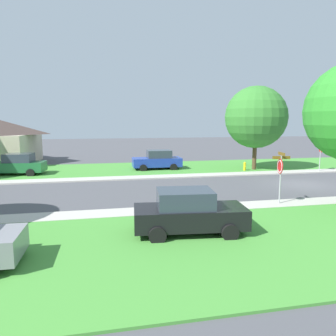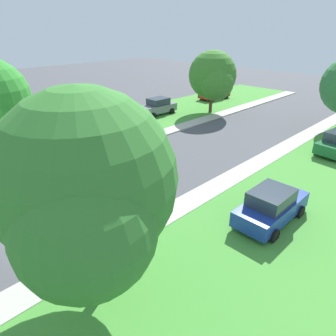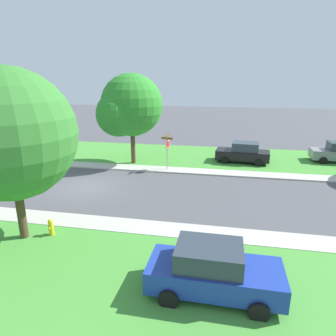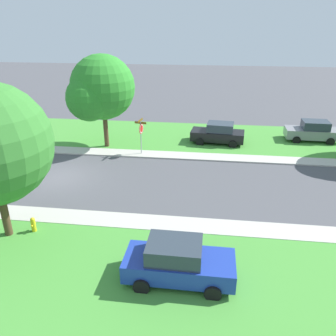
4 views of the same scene
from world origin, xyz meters
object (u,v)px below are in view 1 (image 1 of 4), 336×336
stop_sign_near_corner (321,150)px  car_black_driveway_right (189,212)px  car_blue_behind_trees (157,160)px  car_green_across_road (17,165)px  fire_hydrant (245,166)px  tree_sidewalk_near (256,119)px  stop_sign_far_corner (280,169)px

stop_sign_near_corner → car_black_driveway_right: size_ratio=0.62×
car_black_driveway_right → car_blue_behind_trees: same height
car_green_across_road → car_black_driveway_right: same height
car_black_driveway_right → fire_hydrant: size_ratio=5.37×
car_green_across_road → tree_sidewalk_near: 20.38m
stop_sign_far_corner → car_green_across_road: 20.13m
fire_hydrant → tree_sidewalk_near: bearing=-61.3°
fire_hydrant → car_black_driveway_right: bearing=147.7°
car_green_across_road → stop_sign_far_corner: bearing=-129.2°
fire_hydrant → stop_sign_near_corner: bearing=-104.3°
stop_sign_far_corner → stop_sign_near_corner: bearing=-45.1°
stop_sign_near_corner → fire_hydrant: stop_sign_near_corner is taller
car_blue_behind_trees → car_green_across_road: bearing=92.9°
stop_sign_far_corner → tree_sidewalk_near: tree_sidewalk_near is taller
stop_sign_far_corner → car_black_driveway_right: stop_sign_far_corner is taller
car_black_driveway_right → tree_sidewalk_near: bearing=-34.5°
stop_sign_far_corner → car_green_across_road: (12.70, 15.59, -1.01)m
car_green_across_road → car_black_driveway_right: (-15.95, -9.81, 0.00)m
stop_sign_far_corner → car_black_driveway_right: (-3.25, 5.78, -1.01)m
car_blue_behind_trees → fire_hydrant: (-2.40, -7.25, -0.44)m
stop_sign_near_corner → fire_hydrant: bearing=75.7°
car_green_across_road → fire_hydrant: 18.84m
car_green_across_road → fire_hydrant: bearing=-95.5°
stop_sign_near_corner → car_green_across_road: bearing=82.3°
stop_sign_near_corner → fire_hydrant: size_ratio=3.34×
car_green_across_road → tree_sidewalk_near: bearing=-93.2°
stop_sign_near_corner → tree_sidewalk_near: tree_sidewalk_near is taller
car_blue_behind_trees → stop_sign_far_corner: bearing=-162.9°
car_green_across_road → car_blue_behind_trees: size_ratio=1.04×
stop_sign_near_corner → stop_sign_far_corner: bearing=134.9°
car_black_driveway_right → fire_hydrant: (14.14, -8.94, -0.44)m
stop_sign_far_corner → car_blue_behind_trees: 13.95m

